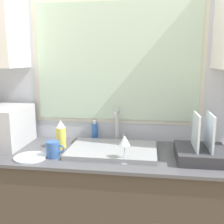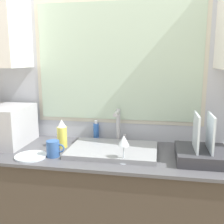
{
  "view_description": "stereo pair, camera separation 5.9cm",
  "coord_description": "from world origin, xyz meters",
  "px_view_note": "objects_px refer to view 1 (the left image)",
  "views": [
    {
      "loc": [
        0.24,
        -1.35,
        1.53
      ],
      "look_at": [
        0.01,
        0.26,
        1.2
      ],
      "focal_mm": 42.0,
      "sensor_mm": 36.0,
      "label": 1
    },
    {
      "loc": [
        0.3,
        -1.34,
        1.53
      ],
      "look_at": [
        0.01,
        0.26,
        1.2
      ],
      "focal_mm": 42.0,
      "sensor_mm": 36.0,
      "label": 2
    }
  ],
  "objects_px": {
    "mug_near_sink": "(53,149)",
    "dish_rack": "(201,151)",
    "wine_glass": "(125,142)",
    "spray_bottle": "(61,135)",
    "soap_bottle": "(95,131)",
    "faucet": "(117,123)"
  },
  "relations": [
    {
      "from": "soap_bottle",
      "to": "wine_glass",
      "type": "height_order",
      "value": "wine_glass"
    },
    {
      "from": "spray_bottle",
      "to": "dish_rack",
      "type": "bearing_deg",
      "value": -5.64
    },
    {
      "from": "soap_bottle",
      "to": "dish_rack",
      "type": "bearing_deg",
      "value": -22.52
    },
    {
      "from": "soap_bottle",
      "to": "wine_glass",
      "type": "bearing_deg",
      "value": -57.47
    },
    {
      "from": "soap_bottle",
      "to": "mug_near_sink",
      "type": "xyz_separation_m",
      "value": [
        -0.18,
        -0.4,
        -0.02
      ]
    },
    {
      "from": "spray_bottle",
      "to": "mug_near_sink",
      "type": "xyz_separation_m",
      "value": [
        0.01,
        -0.19,
        -0.04
      ]
    },
    {
      "from": "mug_near_sink",
      "to": "spray_bottle",
      "type": "bearing_deg",
      "value": 93.46
    },
    {
      "from": "faucet",
      "to": "wine_glass",
      "type": "height_order",
      "value": "faucet"
    },
    {
      "from": "mug_near_sink",
      "to": "wine_glass",
      "type": "relative_size",
      "value": 0.7
    },
    {
      "from": "mug_near_sink",
      "to": "dish_rack",
      "type": "bearing_deg",
      "value": 5.86
    },
    {
      "from": "faucet",
      "to": "soap_bottle",
      "type": "xyz_separation_m",
      "value": [
        -0.18,
        0.05,
        -0.08
      ]
    },
    {
      "from": "soap_bottle",
      "to": "wine_glass",
      "type": "relative_size",
      "value": 0.9
    },
    {
      "from": "dish_rack",
      "to": "mug_near_sink",
      "type": "xyz_separation_m",
      "value": [
        -0.92,
        -0.09,
        -0.0
      ]
    },
    {
      "from": "faucet",
      "to": "spray_bottle",
      "type": "height_order",
      "value": "faucet"
    },
    {
      "from": "faucet",
      "to": "wine_glass",
      "type": "distance_m",
      "value": 0.39
    },
    {
      "from": "wine_glass",
      "to": "dish_rack",
      "type": "bearing_deg",
      "value": 14.4
    },
    {
      "from": "mug_near_sink",
      "to": "soap_bottle",
      "type": "bearing_deg",
      "value": 65.35
    },
    {
      "from": "wine_glass",
      "to": "spray_bottle",
      "type": "bearing_deg",
      "value": 155.57
    },
    {
      "from": "dish_rack",
      "to": "soap_bottle",
      "type": "xyz_separation_m",
      "value": [
        -0.73,
        0.3,
        0.01
      ]
    },
    {
      "from": "spray_bottle",
      "to": "mug_near_sink",
      "type": "relative_size",
      "value": 1.67
    },
    {
      "from": "soap_bottle",
      "to": "mug_near_sink",
      "type": "bearing_deg",
      "value": -114.65
    },
    {
      "from": "faucet",
      "to": "dish_rack",
      "type": "height_order",
      "value": "dish_rack"
    }
  ]
}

